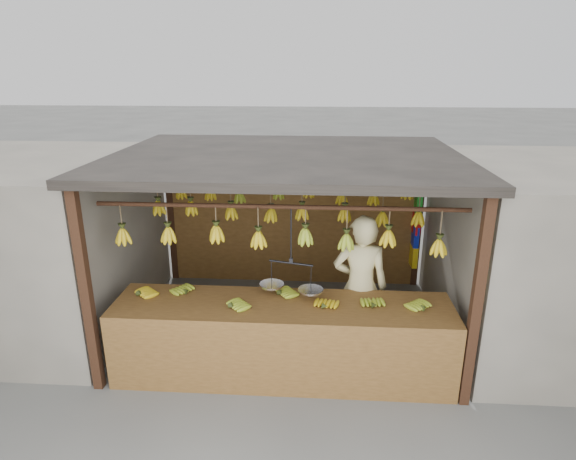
{
  "coord_description": "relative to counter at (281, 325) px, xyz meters",
  "views": [
    {
      "loc": [
        0.42,
        -5.91,
        3.4
      ],
      "look_at": [
        0.0,
        0.3,
        1.3
      ],
      "focal_mm": 30.0,
      "sensor_mm": 36.0,
      "label": 1
    }
  ],
  "objects": [
    {
      "name": "neighbor_left",
      "position": [
        -3.63,
        1.23,
        0.43
      ],
      "size": [
        3.0,
        3.0,
        2.3
      ],
      "primitive_type": "cube",
      "color": "slate",
      "rests_on": "ground"
    },
    {
      "name": "hanging_bananas",
      "position": [
        -0.03,
        1.23,
        0.91
      ],
      "size": [
        3.59,
        2.25,
        0.39
      ],
      "color": "gold",
      "rests_on": "ground"
    },
    {
      "name": "bag_bundles",
      "position": [
        1.91,
        2.58,
        0.28
      ],
      "size": [
        0.08,
        0.26,
        1.18
      ],
      "color": "#199926",
      "rests_on": "ground"
    },
    {
      "name": "vendor",
      "position": [
        0.9,
        0.63,
        0.19
      ],
      "size": [
        0.68,
        0.46,
        1.8
      ],
      "primitive_type": "imported",
      "rotation": [
        0.0,
        0.0,
        3.1
      ],
      "color": "beige",
      "rests_on": "ground"
    },
    {
      "name": "counter",
      "position": [
        0.0,
        0.0,
        0.0
      ],
      "size": [
        3.8,
        0.87,
        0.96
      ],
      "color": "brown",
      "rests_on": "ground"
    },
    {
      "name": "ground",
      "position": [
        -0.03,
        1.23,
        -0.72
      ],
      "size": [
        80.0,
        80.0,
        0.0
      ],
      "primitive_type": "plane",
      "color": "#5B5B57"
    },
    {
      "name": "neighbor_right",
      "position": [
        3.57,
        1.23,
        0.43
      ],
      "size": [
        3.0,
        3.0,
        2.3
      ],
      "primitive_type": "cube",
      "color": "slate",
      "rests_on": "ground"
    },
    {
      "name": "balance_scale",
      "position": [
        0.09,
        0.23,
        0.4
      ],
      "size": [
        0.72,
        0.38,
        0.96
      ],
      "color": "black",
      "rests_on": "ground"
    },
    {
      "name": "stall",
      "position": [
        -0.03,
        1.56,
        1.26
      ],
      "size": [
        4.3,
        3.3,
        2.4
      ],
      "color": "black",
      "rests_on": "ground"
    }
  ]
}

